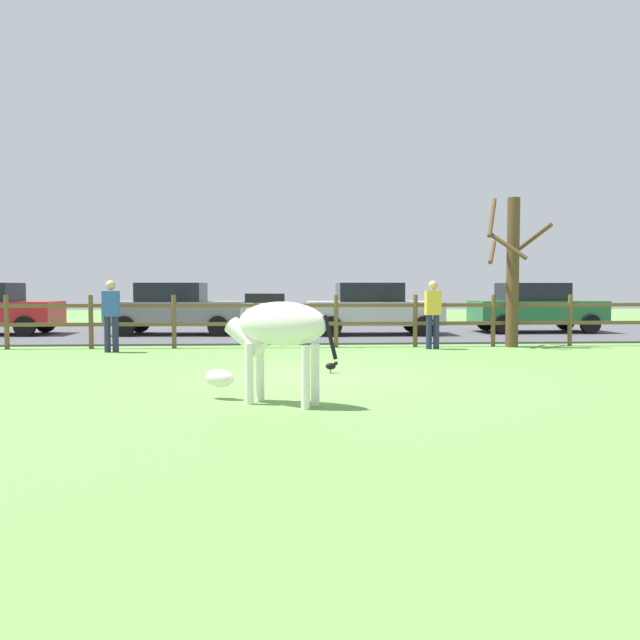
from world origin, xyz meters
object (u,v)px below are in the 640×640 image
(zebra, at_px, (276,332))
(parked_car_green, at_px, (535,307))
(crow_on_grass, at_px, (331,366))
(bare_tree, at_px, (512,268))
(parked_car_grey, at_px, (176,308))
(parked_car_silver, at_px, (373,308))
(visitor_right_of_tree, at_px, (433,311))
(visitor_left_of_tree, at_px, (111,313))

(zebra, relative_size, parked_car_green, 0.44)
(zebra, height_order, crow_on_grass, zebra)
(bare_tree, distance_m, parked_car_grey, 9.78)
(parked_car_silver, distance_m, visitor_right_of_tree, 4.09)
(parked_car_silver, bearing_deg, parked_car_grey, 176.48)
(zebra, relative_size, parked_car_silver, 0.44)
(parked_car_green, xyz_separation_m, parked_car_silver, (-5.29, -0.63, 0.00))
(parked_car_silver, bearing_deg, visitor_right_of_tree, -77.78)
(visitor_right_of_tree, bearing_deg, zebra, -118.34)
(parked_car_green, distance_m, parked_car_silver, 5.33)
(crow_on_grass, height_order, parked_car_grey, parked_car_grey)
(visitor_right_of_tree, bearing_deg, parked_car_green, 46.32)
(bare_tree, relative_size, parked_car_green, 0.94)
(parked_car_grey, xyz_separation_m, visitor_right_of_tree, (6.81, -4.37, 0.06))
(bare_tree, bearing_deg, visitor_left_of_tree, -175.73)
(zebra, xyz_separation_m, visitor_left_of_tree, (-3.80, 6.56, -0.02))
(zebra, relative_size, visitor_right_of_tree, 1.07)
(crow_on_grass, distance_m, parked_car_green, 11.27)
(zebra, distance_m, visitor_right_of_tree, 7.78)
(crow_on_grass, bearing_deg, zebra, -108.29)
(bare_tree, distance_m, parked_car_green, 4.95)
(parked_car_green, bearing_deg, visitor_left_of_tree, -157.57)
(parked_car_silver, bearing_deg, parked_car_green, 6.82)
(bare_tree, xyz_separation_m, parked_car_silver, (-2.94, 3.57, -1.12))
(parked_car_grey, bearing_deg, zebra, -74.47)
(bare_tree, relative_size, parked_car_silver, 0.94)
(bare_tree, bearing_deg, parked_car_green, 60.78)
(zebra, bearing_deg, visitor_left_of_tree, 120.10)
(crow_on_grass, height_order, parked_car_silver, parked_car_silver)
(crow_on_grass, xyz_separation_m, parked_car_green, (7.18, 8.66, 0.72))
(zebra, bearing_deg, parked_car_grey, 105.53)
(parked_car_green, bearing_deg, parked_car_silver, -173.18)
(parked_car_grey, bearing_deg, parked_car_green, 1.36)
(parked_car_green, distance_m, visitor_left_of_tree, 12.89)
(zebra, distance_m, parked_car_green, 14.06)
(crow_on_grass, bearing_deg, parked_car_green, 50.31)
(parked_car_green, bearing_deg, crow_on_grass, -129.69)
(visitor_left_of_tree, distance_m, visitor_right_of_tree, 7.50)
(visitor_right_of_tree, bearing_deg, parked_car_silver, 102.22)
(bare_tree, height_order, visitor_right_of_tree, bare_tree)
(parked_car_silver, relative_size, visitor_right_of_tree, 2.44)
(parked_car_grey, height_order, visitor_left_of_tree, visitor_left_of_tree)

